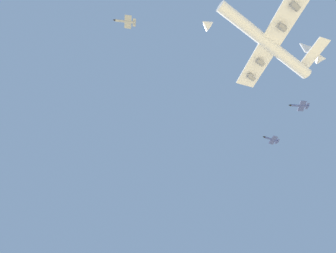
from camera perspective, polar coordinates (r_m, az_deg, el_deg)
carrier_jet at (r=155.92m, az=22.80°, el=17.92°), size 65.84×56.01×24.15m
chase_jet_lead at (r=213.81m, az=23.45°, el=-2.85°), size 14.24×10.92×4.00m
chase_jet_left_wing at (r=195.82m, az=28.91°, el=4.36°), size 11.96×13.59×4.00m
chase_jet_right_wing at (r=170.34m, az=-10.09°, el=23.44°), size 12.45×13.19×4.00m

